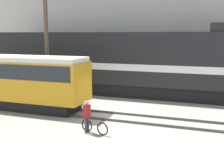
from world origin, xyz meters
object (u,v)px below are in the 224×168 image
Objects in this scene: person at (87,113)px; utility_pole_left at (47,50)px; streetcar at (13,78)px; bicycle at (95,127)px; freight_locomotive at (113,62)px.

utility_pole_left is (-5.95, 6.07, 2.63)m from person.
streetcar is 6.49× the size of bicycle.
bicycle is 0.76m from person.
freight_locomotive is at bearing 103.62° from bicycle.
freight_locomotive is 2.87× the size of utility_pole_left.
utility_pole_left is at bearing 134.46° from person.
freight_locomotive is 12.69× the size of person.
person is (6.63, -2.89, -0.97)m from streetcar.
person is at bearing -172.24° from bicycle.
freight_locomotive is at bearing 101.29° from person.
bicycle is 0.96× the size of person.
person is at bearing -45.54° from utility_pole_left.
utility_pole_left is (0.68, 3.18, 1.66)m from streetcar.
freight_locomotive is 5.29m from utility_pole_left.
freight_locomotive is 9.73m from bicycle.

